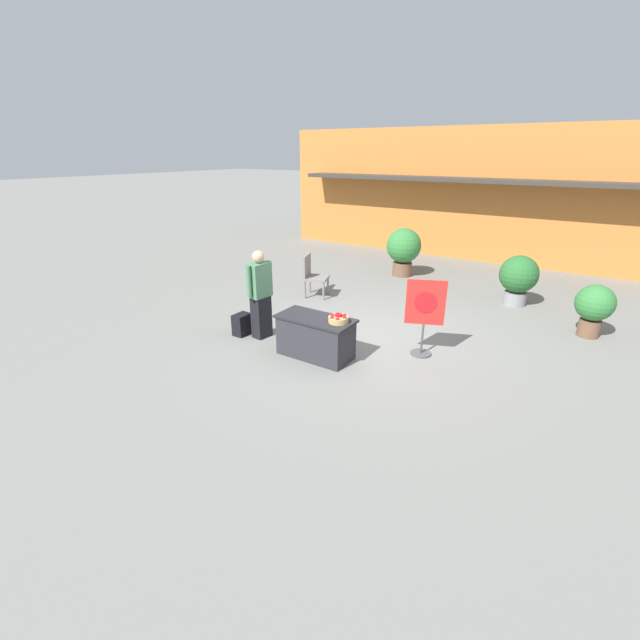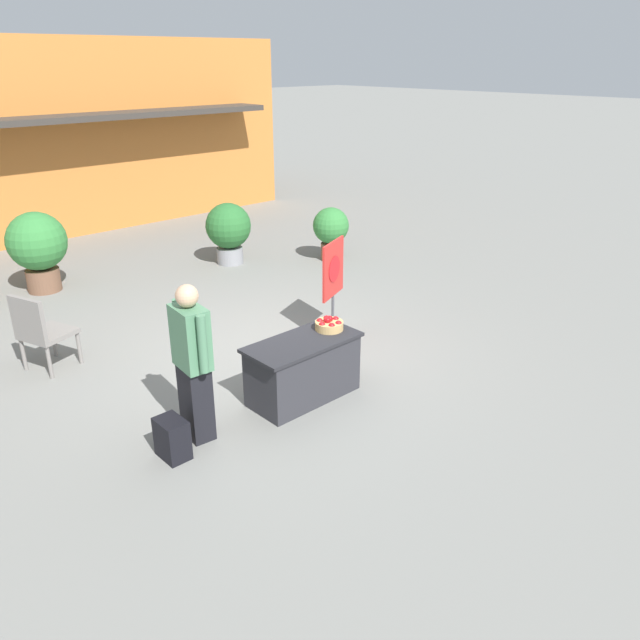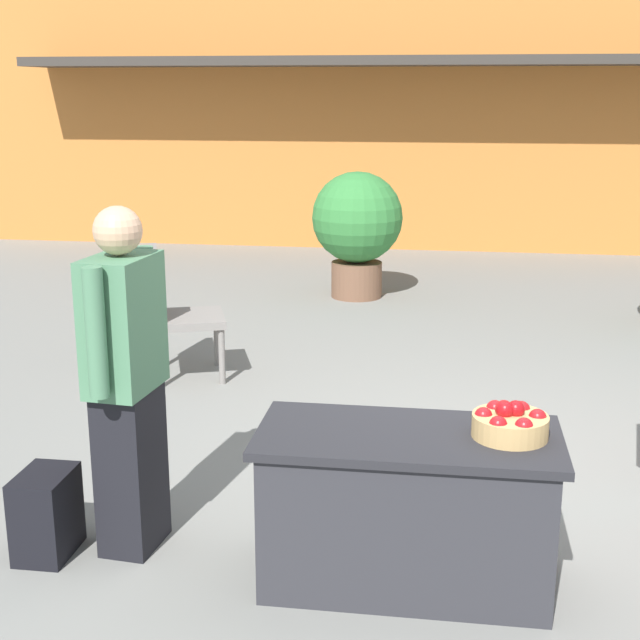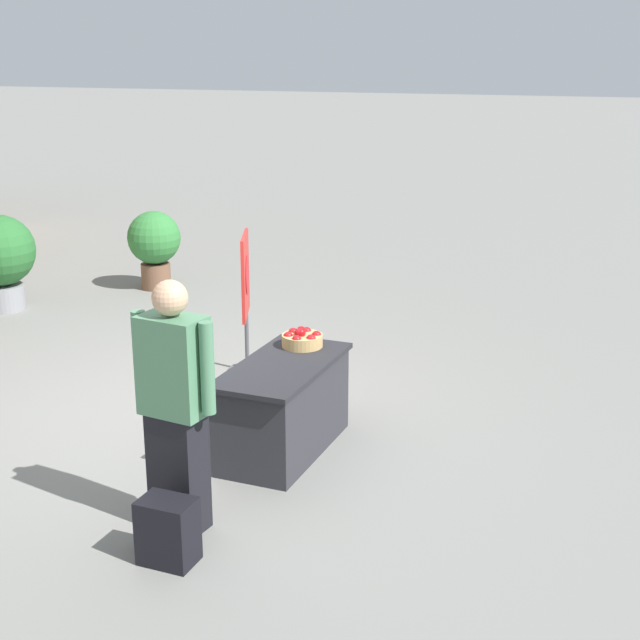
{
  "view_description": "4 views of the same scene",
  "coord_description": "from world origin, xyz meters",
  "px_view_note": "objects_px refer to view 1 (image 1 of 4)",
  "views": [
    {
      "loc": [
        3.41,
        -6.78,
        3.37
      ],
      "look_at": [
        -0.62,
        -0.69,
        0.47
      ],
      "focal_mm": 24.0,
      "sensor_mm": 36.0,
      "label": 1
    },
    {
      "loc": [
        -4.61,
        -5.99,
        3.7
      ],
      "look_at": [
        0.06,
        -0.96,
        0.78
      ],
      "focal_mm": 35.0,
      "sensor_mm": 36.0,
      "label": 2
    },
    {
      "loc": [
        -0.25,
        -4.87,
        2.21
      ],
      "look_at": [
        -0.91,
        -0.39,
        1.03
      ],
      "focal_mm": 50.0,
      "sensor_mm": 36.0,
      "label": 3
    },
    {
      "loc": [
        -6.27,
        -3.86,
        3.03
      ],
      "look_at": [
        0.12,
        -1.26,
        0.94
      ],
      "focal_mm": 50.0,
      "sensor_mm": 36.0,
      "label": 4
    }
  ],
  "objects_px": {
    "display_table": "(316,337)",
    "apple_basket": "(338,319)",
    "patio_chair": "(312,274)",
    "potted_plant_near_right": "(594,306)",
    "potted_plant_near_left": "(404,248)",
    "potted_plant_far_left": "(518,277)",
    "backpack": "(242,324)",
    "person_visitor": "(260,294)",
    "poster_board": "(425,314)"
  },
  "relations": [
    {
      "from": "patio_chair",
      "to": "potted_plant_near_right",
      "type": "distance_m",
      "value": 5.96
    },
    {
      "from": "display_table",
      "to": "potted_plant_far_left",
      "type": "xyz_separation_m",
      "value": [
        2.38,
        4.83,
        0.31
      ]
    },
    {
      "from": "patio_chair",
      "to": "potted_plant_near_right",
      "type": "bearing_deg",
      "value": -10.6
    },
    {
      "from": "apple_basket",
      "to": "patio_chair",
      "type": "height_order",
      "value": "patio_chair"
    },
    {
      "from": "person_visitor",
      "to": "patio_chair",
      "type": "distance_m",
      "value": 2.68
    },
    {
      "from": "patio_chair",
      "to": "potted_plant_near_left",
      "type": "distance_m",
      "value": 3.18
    },
    {
      "from": "person_visitor",
      "to": "potted_plant_near_right",
      "type": "xyz_separation_m",
      "value": [
        5.29,
        3.51,
        -0.25
      ]
    },
    {
      "from": "display_table",
      "to": "person_visitor",
      "type": "xyz_separation_m",
      "value": [
        -1.35,
        0.14,
        0.5
      ]
    },
    {
      "from": "backpack",
      "to": "potted_plant_near_left",
      "type": "xyz_separation_m",
      "value": [
        0.9,
        5.72,
        0.58
      ]
    },
    {
      "from": "backpack",
      "to": "poster_board",
      "type": "bearing_deg",
      "value": 18.49
    },
    {
      "from": "apple_basket",
      "to": "person_visitor",
      "type": "distance_m",
      "value": 1.79
    },
    {
      "from": "potted_plant_far_left",
      "to": "potted_plant_near_left",
      "type": "distance_m",
      "value": 3.34
    },
    {
      "from": "potted_plant_near_right",
      "to": "potted_plant_near_left",
      "type": "xyz_separation_m",
      "value": [
        -4.78,
        2.07,
        0.17
      ]
    },
    {
      "from": "person_visitor",
      "to": "display_table",
      "type": "bearing_deg",
      "value": -0.0
    },
    {
      "from": "patio_chair",
      "to": "potted_plant_near_left",
      "type": "bearing_deg",
      "value": 50.21
    },
    {
      "from": "potted_plant_near_left",
      "to": "potted_plant_far_left",
      "type": "bearing_deg",
      "value": -15.41
    },
    {
      "from": "potted_plant_far_left",
      "to": "display_table",
      "type": "bearing_deg",
      "value": -116.25
    },
    {
      "from": "patio_chair",
      "to": "potted_plant_far_left",
      "type": "relative_size",
      "value": 0.88
    },
    {
      "from": "poster_board",
      "to": "potted_plant_far_left",
      "type": "xyz_separation_m",
      "value": [
        0.85,
        3.74,
        -0.1
      ]
    },
    {
      "from": "potted_plant_near_right",
      "to": "person_visitor",
      "type": "bearing_deg",
      "value": -146.45
    },
    {
      "from": "apple_basket",
      "to": "patio_chair",
      "type": "bearing_deg",
      "value": 131.31
    },
    {
      "from": "person_visitor",
      "to": "patio_chair",
      "type": "relative_size",
      "value": 1.65
    },
    {
      "from": "backpack",
      "to": "apple_basket",
      "type": "bearing_deg",
      "value": 0.88
    },
    {
      "from": "apple_basket",
      "to": "poster_board",
      "type": "relative_size",
      "value": 0.24
    },
    {
      "from": "person_visitor",
      "to": "poster_board",
      "type": "xyz_separation_m",
      "value": [
        2.88,
        0.95,
        -0.09
      ]
    },
    {
      "from": "potted_plant_near_right",
      "to": "display_table",
      "type": "bearing_deg",
      "value": -137.25
    },
    {
      "from": "display_table",
      "to": "backpack",
      "type": "height_order",
      "value": "display_table"
    },
    {
      "from": "apple_basket",
      "to": "person_visitor",
      "type": "xyz_separation_m",
      "value": [
        -1.79,
        0.11,
        0.07
      ]
    },
    {
      "from": "person_visitor",
      "to": "potted_plant_near_left",
      "type": "distance_m",
      "value": 5.6
    },
    {
      "from": "display_table",
      "to": "backpack",
      "type": "xyz_separation_m",
      "value": [
        -1.74,
        -0.01,
        -0.16
      ]
    },
    {
      "from": "apple_basket",
      "to": "potted_plant_near_left",
      "type": "xyz_separation_m",
      "value": [
        -1.28,
        5.69,
        0.0
      ]
    },
    {
      "from": "backpack",
      "to": "patio_chair",
      "type": "relative_size",
      "value": 0.41
    },
    {
      "from": "person_visitor",
      "to": "patio_chair",
      "type": "xyz_separation_m",
      "value": [
        -0.6,
        2.6,
        -0.3
      ]
    },
    {
      "from": "display_table",
      "to": "patio_chair",
      "type": "distance_m",
      "value": 3.36
    },
    {
      "from": "backpack",
      "to": "potted_plant_far_left",
      "type": "height_order",
      "value": "potted_plant_far_left"
    },
    {
      "from": "poster_board",
      "to": "patio_chair",
      "type": "height_order",
      "value": "poster_board"
    },
    {
      "from": "display_table",
      "to": "potted_plant_near_left",
      "type": "bearing_deg",
      "value": 98.34
    },
    {
      "from": "potted_plant_near_right",
      "to": "potted_plant_far_left",
      "type": "xyz_separation_m",
      "value": [
        -1.57,
        1.18,
        0.05
      ]
    },
    {
      "from": "backpack",
      "to": "poster_board",
      "type": "height_order",
      "value": "poster_board"
    },
    {
      "from": "display_table",
      "to": "person_visitor",
      "type": "bearing_deg",
      "value": 174.17
    },
    {
      "from": "display_table",
      "to": "apple_basket",
      "type": "relative_size",
      "value": 4.06
    },
    {
      "from": "patio_chair",
      "to": "potted_plant_near_right",
      "type": "xyz_separation_m",
      "value": [
        5.89,
        0.91,
        0.05
      ]
    },
    {
      "from": "backpack",
      "to": "potted_plant_near_left",
      "type": "height_order",
      "value": "potted_plant_near_left"
    },
    {
      "from": "display_table",
      "to": "potted_plant_near_left",
      "type": "relative_size",
      "value": 1.0
    },
    {
      "from": "display_table",
      "to": "potted_plant_near_left",
      "type": "xyz_separation_m",
      "value": [
        -0.84,
        5.71,
        0.43
      ]
    },
    {
      "from": "display_table",
      "to": "patio_chair",
      "type": "bearing_deg",
      "value": 125.38
    },
    {
      "from": "backpack",
      "to": "person_visitor",
      "type": "bearing_deg",
      "value": 20.4
    },
    {
      "from": "display_table",
      "to": "apple_basket",
      "type": "bearing_deg",
      "value": 3.51
    },
    {
      "from": "potted_plant_far_left",
      "to": "potted_plant_near_left",
      "type": "height_order",
      "value": "potted_plant_near_left"
    },
    {
      "from": "backpack",
      "to": "patio_chair",
      "type": "bearing_deg",
      "value": 94.35
    }
  ]
}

